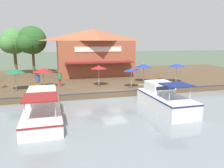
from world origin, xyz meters
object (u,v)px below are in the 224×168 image
tree_upstream_bank (13,42)px  patio_umbrella_by_entrance (131,70)px  motorboat_nearest_quay (161,98)px  waterfront_restaurant (94,51)px  patio_umbrella_back_row (144,66)px  person_mid_patio (60,77)px  person_at_quay_edge (38,79)px  motorboat_outer_channel (43,107)px  tree_behind_restaurant (31,41)px  patio_umbrella_far_corner (99,67)px  patio_umbrella_mid_patio_right (43,70)px  cafe_chair_facing_river (33,86)px  patio_umbrella_near_quay_edge (177,65)px  patio_umbrella_mid_patio_left (15,71)px  cafe_chair_back_row_seat (3,83)px  cafe_chair_under_first_umbrella (159,76)px

tree_upstream_bank → patio_umbrella_by_entrance: bearing=44.9°
motorboat_nearest_quay → waterfront_restaurant: bearing=-171.5°
patio_umbrella_back_row → person_mid_patio: 10.44m
person_at_quay_edge → patio_umbrella_back_row: bearing=93.3°
motorboat_nearest_quay → tree_upstream_bank: tree_upstream_bank is taller
motorboat_outer_channel → tree_behind_restaurant: bearing=-173.6°
patio_umbrella_far_corner → patio_umbrella_mid_patio_right: bearing=-98.2°
cafe_chair_facing_river → patio_umbrella_by_entrance: bearing=83.1°
patio_umbrella_near_quay_edge → patio_umbrella_mid_patio_left: bearing=-91.4°
patio_umbrella_by_entrance → cafe_chair_facing_river: 10.68m
patio_umbrella_mid_patio_left → motorboat_nearest_quay: size_ratio=0.32×
patio_umbrella_by_entrance → patio_umbrella_mid_patio_right: patio_umbrella_mid_patio_right is taller
waterfront_restaurant → patio_umbrella_by_entrance: bearing=10.3°
patio_umbrella_near_quay_edge → tree_behind_restaurant: (-11.94, -18.01, 2.97)m
patio_umbrella_mid_patio_left → tree_upstream_bank: tree_upstream_bank is taller
patio_umbrella_by_entrance → tree_upstream_bank: (-14.16, -14.12, 3.01)m
cafe_chair_back_row_seat → cafe_chair_under_first_umbrella: bearing=91.3°
patio_umbrella_back_row → person_mid_patio: (0.03, -10.39, -1.01)m
patio_umbrella_mid_patio_left → cafe_chair_facing_river: size_ratio=2.78×
patio_umbrella_by_entrance → motorboat_nearest_quay: patio_umbrella_by_entrance is taller
cafe_chair_back_row_seat → motorboat_nearest_quay: size_ratio=0.11×
waterfront_restaurant → person_at_quay_edge: 12.42m
patio_umbrella_mid_patio_left → cafe_chair_facing_river: patio_umbrella_mid_patio_left is taller
patio_umbrella_far_corner → patio_umbrella_mid_patio_right: size_ratio=1.07×
patio_umbrella_mid_patio_right → tree_behind_restaurant: size_ratio=0.30×
person_mid_patio → patio_umbrella_mid_patio_left: bearing=-77.7°
patio_umbrella_near_quay_edge → tree_behind_restaurant: bearing=-123.5°
waterfront_restaurant → patio_umbrella_far_corner: 9.84m
cafe_chair_back_row_seat → tree_upstream_bank: tree_upstream_bank is taller
patio_umbrella_far_corner → patio_umbrella_mid_patio_right: patio_umbrella_far_corner is taller
patio_umbrella_mid_patio_right → motorboat_outer_channel: patio_umbrella_mid_patio_right is taller
patio_umbrella_by_entrance → patio_umbrella_mid_patio_left: patio_umbrella_mid_patio_left is taller
tree_behind_restaurant → cafe_chair_under_first_umbrella: bearing=62.1°
patio_umbrella_mid_patio_right → person_at_quay_edge: (0.41, -0.60, -0.96)m
patio_umbrella_near_quay_edge → cafe_chair_under_first_umbrella: 3.47m
waterfront_restaurant → cafe_chair_under_first_umbrella: 10.98m
person_mid_patio → tree_behind_restaurant: bearing=-160.1°
cafe_chair_back_row_seat → tree_behind_restaurant: bearing=165.3°
cafe_chair_facing_river → patio_umbrella_far_corner: bearing=94.4°
patio_umbrella_by_entrance → cafe_chair_facing_river: (-1.27, -10.50, -1.53)m
patio_umbrella_near_quay_edge → motorboat_outer_channel: (7.50, -15.84, -2.02)m
motorboat_nearest_quay → patio_umbrella_mid_patio_right: bearing=-131.2°
patio_umbrella_near_quay_edge → motorboat_outer_channel: patio_umbrella_near_quay_edge is taller
cafe_chair_back_row_seat → motorboat_outer_channel: bearing=25.2°
tree_upstream_bank → motorboat_outer_channel: bearing=13.6°
waterfront_restaurant → patio_umbrella_by_entrance: waterfront_restaurant is taller
patio_umbrella_back_row → cafe_chair_under_first_umbrella: 3.64m
patio_umbrella_mid_patio_right → cafe_chair_under_first_umbrella: patio_umbrella_mid_patio_right is taller
cafe_chair_back_row_seat → patio_umbrella_by_entrance: bearing=74.1°
cafe_chair_under_first_umbrella → patio_umbrella_mid_patio_right: bearing=-83.6°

